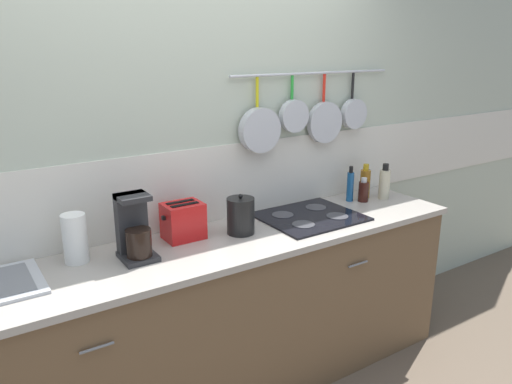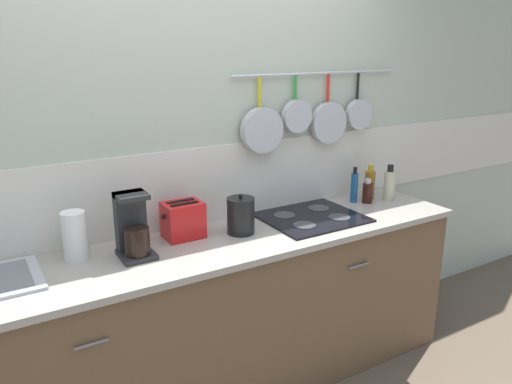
{
  "view_description": "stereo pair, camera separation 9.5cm",
  "coord_description": "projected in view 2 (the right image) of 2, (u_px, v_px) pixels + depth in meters",
  "views": [
    {
      "loc": [
        -1.15,
        -2.1,
        1.92
      ],
      "look_at": [
        0.23,
        0.0,
        1.16
      ],
      "focal_mm": 35.0,
      "sensor_mm": 36.0,
      "label": 1
    },
    {
      "loc": [
        -1.07,
        -2.15,
        1.92
      ],
      "look_at": [
        0.23,
        0.0,
        1.16
      ],
      "focal_mm": 35.0,
      "sensor_mm": 36.0,
      "label": 2
    }
  ],
  "objects": [
    {
      "name": "cabinet_base",
      "position": [
        219.0,
        324.0,
        2.72
      ],
      "size": [
        2.9,
        0.57,
        0.89
      ],
      "color": "brown",
      "rests_on": "ground_plane"
    },
    {
      "name": "bottle_sesame_oil",
      "position": [
        370.0,
        184.0,
        3.27
      ],
      "size": [
        0.07,
        0.07,
        0.22
      ],
      "color": "#8C5919",
      "rests_on": "countertop"
    },
    {
      "name": "bottle_olive_oil",
      "position": [
        354.0,
        187.0,
        3.19
      ],
      "size": [
        0.04,
        0.04,
        0.23
      ],
      "color": "navy",
      "rests_on": "countertop"
    },
    {
      "name": "countertop",
      "position": [
        217.0,
        245.0,
        2.58
      ],
      "size": [
        2.94,
        0.59,
        0.03
      ],
      "color": "#A59E93",
      "rests_on": "cabinet_base"
    },
    {
      "name": "bottle_cooking_wine",
      "position": [
        368.0,
        192.0,
        3.19
      ],
      "size": [
        0.07,
        0.07,
        0.16
      ],
      "color": "#33140F",
      "rests_on": "countertop"
    },
    {
      "name": "wall_back",
      "position": [
        189.0,
        163.0,
        2.76
      ],
      "size": [
        7.2,
        0.14,
        2.6
      ],
      "color": "#B2BCA8",
      "rests_on": "ground_plane"
    },
    {
      "name": "coffee_maker",
      "position": [
        133.0,
        230.0,
        2.38
      ],
      "size": [
        0.16,
        0.18,
        0.31
      ],
      "color": "#262628",
      "rests_on": "countertop"
    },
    {
      "name": "paper_towel_roll",
      "position": [
        75.0,
        236.0,
        2.34
      ],
      "size": [
        0.11,
        0.11,
        0.23
      ],
      "color": "white",
      "rests_on": "countertop"
    },
    {
      "name": "kettle",
      "position": [
        241.0,
        216.0,
        2.67
      ],
      "size": [
        0.15,
        0.15,
        0.22
      ],
      "color": "black",
      "rests_on": "countertop"
    },
    {
      "name": "toaster",
      "position": [
        183.0,
        220.0,
        2.61
      ],
      "size": [
        0.22,
        0.16,
        0.2
      ],
      "color": "red",
      "rests_on": "countertop"
    },
    {
      "name": "bottle_vinegar",
      "position": [
        389.0,
        185.0,
        3.24
      ],
      "size": [
        0.07,
        0.07,
        0.24
      ],
      "color": "#BFB799",
      "rests_on": "countertop"
    },
    {
      "name": "cooktop",
      "position": [
        312.0,
        217.0,
        2.92
      ],
      "size": [
        0.56,
        0.49,
        0.01
      ],
      "color": "black",
      "rests_on": "countertop"
    }
  ]
}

